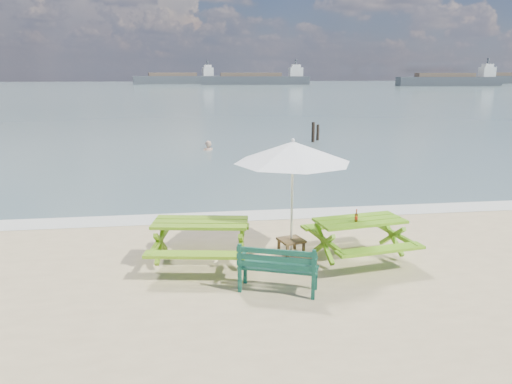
{
  "coord_description": "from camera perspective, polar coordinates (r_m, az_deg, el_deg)",
  "views": [
    {
      "loc": [
        -1.99,
        -7.23,
        3.52
      ],
      "look_at": [
        -0.55,
        3.0,
        1.0
      ],
      "focal_mm": 35.0,
      "sensor_mm": 36.0,
      "label": 1
    }
  ],
  "objects": [
    {
      "name": "park_bench",
      "position": [
        8.27,
        2.53,
        -9.66
      ],
      "size": [
        1.35,
        0.85,
        0.79
      ],
      "color": "#104435",
      "rests_on": "ground"
    },
    {
      "name": "side_table",
      "position": [
        9.93,
        4.03,
        -6.15
      ],
      "size": [
        0.56,
        0.56,
        0.29
      ],
      "color": "brown",
      "rests_on": "ground"
    },
    {
      "name": "mooring_pilings",
      "position": [
        25.74,
        6.76,
        6.57
      ],
      "size": [
        0.56,
        0.76,
        1.2
      ],
      "color": "black",
      "rests_on": "ground"
    },
    {
      "name": "patio_umbrella",
      "position": [
        9.46,
        4.22,
        4.56
      ],
      "size": [
        2.8,
        2.8,
        2.23
      ],
      "color": "silver",
      "rests_on": "ground"
    },
    {
      "name": "picnic_table_right",
      "position": [
        9.75,
        11.68,
        -5.38
      ],
      "size": [
        1.93,
        2.09,
        0.79
      ],
      "color": "#63A018",
      "rests_on": "ground"
    },
    {
      "name": "cargo_ships",
      "position": [
        138.7,
        16.98,
        12.17
      ],
      "size": [
        144.65,
        32.68,
        4.4
      ],
      "color": "#3A4045",
      "rests_on": "ground"
    },
    {
      "name": "sea",
      "position": [
        92.32,
        -6.88,
        11.43
      ],
      "size": [
        300.0,
        300.0,
        0.0
      ],
      "primitive_type": "plane",
      "color": "slate",
      "rests_on": "ground"
    },
    {
      "name": "foam_strip",
      "position": [
        12.5,
        1.49,
        -2.62
      ],
      "size": [
        22.0,
        0.9,
        0.01
      ],
      "primitive_type": "cube",
      "color": "silver",
      "rests_on": "ground"
    },
    {
      "name": "beer_bottle",
      "position": [
        9.45,
        11.38,
        -2.87
      ],
      "size": [
        0.06,
        0.06,
        0.23
      ],
      "color": "#934A15",
      "rests_on": "picnic_table_right"
    },
    {
      "name": "picnic_table_left",
      "position": [
        9.38,
        -6.3,
        -5.84
      ],
      "size": [
        2.02,
        2.18,
        0.83
      ],
      "color": "#679716",
      "rests_on": "ground"
    },
    {
      "name": "swimmer",
      "position": [
        22.97,
        -5.5,
        3.86
      ],
      "size": [
        0.66,
        0.51,
        1.61
      ],
      "color": "tan",
      "rests_on": "ground"
    }
  ]
}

